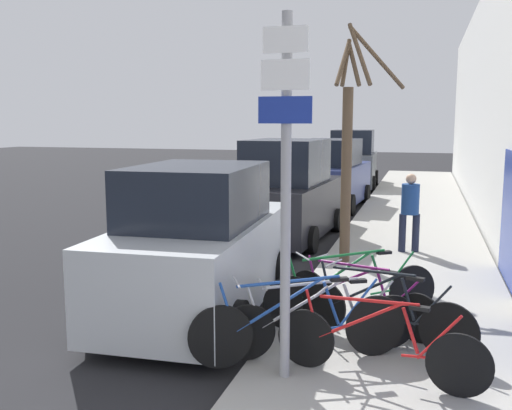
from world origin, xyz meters
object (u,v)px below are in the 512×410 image
(parked_car_3, at_px, (353,162))
(street_tree, at_px, (349,151))
(parked_car_0, at_px, (201,246))
(parked_car_2, at_px, (330,177))
(pedestrian_near, at_px, (410,207))
(signpost, at_px, (286,183))
(bicycle_3, at_px, (381,313))
(bicycle_0, at_px, (378,346))
(parked_car_1, at_px, (288,195))
(bicycle_5, at_px, (353,292))
(bicycle_4, at_px, (360,300))
(bicycle_2, at_px, (321,322))
(bicycle_1, at_px, (300,326))

(parked_car_3, xyz_separation_m, street_tree, (1.53, -13.43, 1.17))
(parked_car_0, relative_size, parked_car_3, 1.02)
(parked_car_2, distance_m, pedestrian_near, 7.08)
(signpost, xyz_separation_m, bicycle_3, (0.91, 1.15, -1.67))
(bicycle_0, height_order, bicycle_3, bicycle_3)
(street_tree, bearing_deg, parked_car_2, 101.43)
(parked_car_1, xyz_separation_m, street_tree, (1.74, -2.42, 1.21))
(signpost, bearing_deg, bicycle_3, 51.69)
(bicycle_0, relative_size, bicycle_5, 1.04)
(bicycle_3, height_order, parked_car_0, parked_car_0)
(bicycle_0, distance_m, bicycle_4, 1.57)
(bicycle_0, distance_m, parked_car_3, 18.61)
(bicycle_3, height_order, bicycle_4, bicycle_3)
(bicycle_0, distance_m, parked_car_0, 3.33)
(bicycle_0, bearing_deg, bicycle_4, 22.57)
(signpost, height_order, pedestrian_near, signpost)
(signpost, relative_size, parked_car_1, 0.87)
(bicycle_3, relative_size, parked_car_2, 0.48)
(bicycle_3, distance_m, parked_car_0, 2.86)
(bicycle_2, relative_size, street_tree, 0.48)
(parked_car_1, distance_m, parked_car_2, 5.37)
(parked_car_1, height_order, parked_car_3, parked_car_3)
(street_tree, bearing_deg, bicycle_5, -81.09)
(bicycle_1, distance_m, parked_car_0, 2.50)
(bicycle_1, relative_size, bicycle_5, 1.05)
(parked_car_1, bearing_deg, bicycle_4, -64.74)
(parked_car_1, relative_size, parked_car_2, 0.93)
(pedestrian_near, bearing_deg, parked_car_0, 40.10)
(pedestrian_near, bearing_deg, signpost, 63.66)
(bicycle_0, distance_m, pedestrian_near, 6.25)
(parked_car_2, bearing_deg, bicycle_3, -74.03)
(bicycle_0, bearing_deg, bicycle_3, 11.99)
(parked_car_1, height_order, parked_car_2, parked_car_1)
(bicycle_4, xyz_separation_m, parked_car_0, (-2.36, 0.34, 0.49))
(signpost, xyz_separation_m, bicycle_0, (0.96, 0.17, -1.68))
(bicycle_2, relative_size, parked_car_2, 0.46)
(parked_car_1, relative_size, pedestrian_near, 2.64)
(signpost, relative_size, parked_car_3, 0.86)
(parked_car_1, bearing_deg, bicycle_0, -66.45)
(parked_car_1, distance_m, parked_car_3, 11.02)
(bicycle_2, height_order, parked_car_1, parked_car_1)
(bicycle_5, xyz_separation_m, pedestrian_near, (0.61, 4.51, 0.52))
(parked_car_2, xyz_separation_m, pedestrian_near, (2.69, -6.55, 0.06))
(bicycle_1, height_order, parked_car_1, parked_car_1)
(bicycle_4, height_order, parked_car_1, parked_car_1)
(bicycle_5, distance_m, parked_car_2, 11.27)
(bicycle_1, bearing_deg, parked_car_1, -13.02)
(parked_car_0, height_order, pedestrian_near, parked_car_0)
(pedestrian_near, bearing_deg, bicycle_4, 67.35)
(bicycle_5, bearing_deg, bicycle_2, 136.16)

